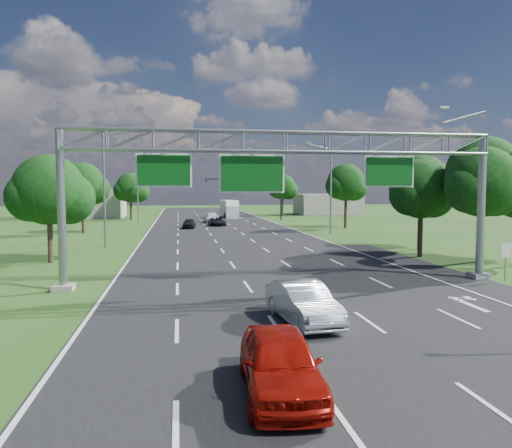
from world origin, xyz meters
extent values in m
plane|color=#1D4815|center=(0.00, 30.00, 0.00)|extent=(220.00, 220.00, 0.00)
cube|color=black|center=(0.00, 30.00, 0.00)|extent=(18.00, 180.00, 0.02)
cube|color=black|center=(10.20, 14.00, 0.00)|extent=(3.00, 30.00, 0.02)
cube|color=gray|center=(11.50, 12.00, 0.15)|extent=(1.00, 1.00, 0.30)
cylinder|color=gray|center=(11.50, 12.00, 4.00)|extent=(0.44, 0.44, 8.00)
cube|color=gray|center=(-11.00, 12.00, 0.15)|extent=(1.00, 1.00, 0.30)
cylinder|color=gray|center=(-11.00, 12.00, 4.00)|extent=(0.40, 0.40, 8.00)
cylinder|color=gray|center=(10.30, 12.00, 9.00)|extent=(2.54, 0.12, 0.79)
cube|color=beige|center=(9.10, 12.00, 9.50)|extent=(0.50, 0.22, 0.12)
cube|color=white|center=(-6.00, 11.98, 6.00)|extent=(2.80, 0.05, 1.70)
cube|color=#094811|center=(-6.00, 11.92, 6.00)|extent=(2.62, 0.05, 1.52)
cube|color=white|center=(-1.50, 11.98, 5.85)|extent=(3.40, 0.05, 2.00)
cube|color=#094811|center=(-1.50, 11.92, 5.85)|extent=(3.22, 0.05, 1.82)
cube|color=white|center=(6.00, 11.98, 6.00)|extent=(2.80, 0.05, 1.70)
cube|color=#094811|center=(6.00, 11.92, 6.00)|extent=(2.62, 0.05, 1.52)
cylinder|color=gray|center=(12.40, 11.00, 1.00)|extent=(0.06, 0.06, 2.00)
cube|color=white|center=(12.40, 10.97, 1.70)|extent=(0.60, 0.04, 0.80)
cylinder|color=black|center=(11.00, 65.00, 3.50)|extent=(0.24, 0.24, 7.00)
cylinder|color=black|center=(5.00, 65.00, 6.60)|extent=(12.00, 0.18, 0.18)
imported|color=black|center=(-1.00, 65.00, 6.05)|extent=(0.18, 0.22, 1.10)
imported|color=black|center=(4.00, 65.00, 6.05)|extent=(0.18, 0.22, 1.10)
imported|color=black|center=(9.00, 65.00, 6.05)|extent=(0.18, 0.22, 1.10)
cylinder|color=gray|center=(-11.50, 30.00, 5.00)|extent=(0.20, 0.20, 10.00)
cylinder|color=gray|center=(-10.20, 30.00, 9.70)|extent=(2.78, 0.12, 0.60)
cube|color=beige|center=(-8.90, 30.00, 10.10)|extent=(0.55, 0.22, 0.12)
cylinder|color=gray|center=(-11.50, 65.00, 5.00)|extent=(0.20, 0.20, 10.00)
cylinder|color=gray|center=(-10.20, 65.00, 9.70)|extent=(2.78, 0.12, 0.60)
cube|color=beige|center=(-8.90, 65.00, 10.10)|extent=(0.55, 0.22, 0.12)
cylinder|color=gray|center=(11.50, 40.00, 5.00)|extent=(0.20, 0.20, 10.00)
cylinder|color=gray|center=(10.20, 40.00, 9.70)|extent=(2.78, 0.12, 0.60)
cube|color=beige|center=(8.90, 40.00, 10.10)|extent=(0.55, 0.22, 0.12)
cylinder|color=#2D2116|center=(13.50, 15.00, 1.87)|extent=(0.36, 0.36, 3.74)
sphere|color=black|center=(13.50, 15.00, 5.50)|extent=(4.40, 4.40, 4.40)
sphere|color=black|center=(14.60, 15.40, 4.95)|extent=(3.30, 3.30, 3.30)
sphere|color=black|center=(12.51, 14.70, 5.06)|extent=(3.08, 3.08, 3.08)
cylinder|color=#2D2116|center=(15.50, 18.00, 2.09)|extent=(0.36, 0.36, 4.18)
sphere|color=black|center=(15.50, 18.00, 6.18)|extent=(5.00, 5.00, 5.00)
sphere|color=black|center=(16.75, 18.40, 5.55)|extent=(3.75, 3.75, 3.75)
sphere|color=black|center=(14.38, 17.70, 5.68)|extent=(3.50, 3.50, 3.50)
cylinder|color=#2D2116|center=(12.50, 21.00, 1.65)|extent=(0.36, 0.36, 3.30)
sphere|color=black|center=(12.50, 21.00, 5.06)|extent=(4.40, 4.40, 4.40)
sphere|color=black|center=(13.60, 21.40, 4.51)|extent=(3.30, 3.30, 3.30)
sphere|color=black|center=(11.51, 20.70, 4.62)|extent=(3.08, 3.08, 3.08)
sphere|color=black|center=(15.96, 15.70, 4.90)|extent=(3.22, 3.22, 3.22)
cylinder|color=#2D2116|center=(14.50, 25.00, 1.76)|extent=(0.36, 0.36, 3.52)
sphere|color=black|center=(14.50, 25.00, 5.44)|extent=(4.80, 4.80, 4.80)
sphere|color=black|center=(15.70, 25.40, 4.84)|extent=(3.60, 3.60, 3.60)
sphere|color=black|center=(13.42, 24.70, 4.96)|extent=(3.36, 3.36, 3.36)
cylinder|color=#2D2116|center=(-14.00, 22.00, 1.54)|extent=(0.36, 0.36, 3.08)
sphere|color=black|center=(-14.00, 22.00, 5.00)|extent=(4.80, 4.80, 4.80)
sphere|color=black|center=(-12.80, 22.40, 4.40)|extent=(3.60, 3.60, 3.60)
sphere|color=black|center=(-15.08, 21.70, 4.52)|extent=(3.36, 3.36, 3.36)
cylinder|color=#2D2116|center=(-16.00, 45.00, 1.87)|extent=(0.36, 0.36, 3.74)
sphere|color=black|center=(-16.00, 45.00, 5.66)|extent=(4.80, 4.80, 4.80)
sphere|color=black|center=(-14.80, 45.40, 5.06)|extent=(3.60, 3.60, 3.60)
sphere|color=black|center=(-17.08, 44.70, 5.18)|extent=(3.36, 3.36, 3.36)
cylinder|color=#2D2116|center=(-13.00, 70.00, 1.65)|extent=(0.36, 0.36, 3.30)
sphere|color=black|center=(-13.00, 70.00, 5.22)|extent=(4.80, 4.80, 4.80)
sphere|color=black|center=(-11.80, 70.40, 4.62)|extent=(3.60, 3.60, 3.60)
sphere|color=black|center=(-14.08, 69.70, 4.74)|extent=(3.36, 3.36, 3.36)
cylinder|color=#2D2116|center=(16.00, 48.00, 1.98)|extent=(0.36, 0.36, 3.96)
sphere|color=black|center=(16.00, 48.00, 5.88)|extent=(4.80, 4.80, 4.80)
sphere|color=black|center=(17.20, 48.40, 5.28)|extent=(3.60, 3.60, 3.60)
sphere|color=black|center=(14.92, 47.70, 5.40)|extent=(3.36, 3.36, 3.36)
cylinder|color=#2D2116|center=(14.00, 78.00, 1.76)|extent=(0.36, 0.36, 3.52)
sphere|color=black|center=(14.00, 78.00, 5.44)|extent=(4.80, 4.80, 4.80)
sphere|color=black|center=(15.20, 78.40, 4.84)|extent=(3.60, 3.60, 3.60)
sphere|color=black|center=(12.92, 77.70, 4.96)|extent=(3.36, 3.36, 3.36)
cube|color=gray|center=(-22.00, 78.00, 2.50)|extent=(14.00, 10.00, 5.00)
cube|color=gray|center=(24.00, 82.00, 2.00)|extent=(12.00, 9.00, 4.00)
imported|color=#970F06|center=(-2.85, -1.92, 0.79)|extent=(2.15, 4.74, 1.58)
imported|color=#B5BCC1|center=(-0.68, 4.42, 0.76)|extent=(2.16, 4.79, 1.53)
imported|color=silver|center=(-0.37, 61.28, 0.71)|extent=(2.11, 4.93, 1.42)
imported|color=black|center=(-0.07, 54.42, 0.60)|extent=(2.29, 4.43, 1.19)
imported|color=black|center=(-4.00, 50.44, 0.63)|extent=(1.92, 3.87, 1.27)
cube|color=white|center=(3.60, 74.63, 1.59)|extent=(2.90, 5.98, 2.88)
cube|color=silver|center=(3.60, 70.59, 1.06)|extent=(2.42, 2.33, 2.11)
cylinder|color=black|center=(2.54, 70.79, 0.48)|extent=(0.34, 0.96, 0.96)
cylinder|color=black|center=(4.65, 70.79, 0.48)|extent=(0.34, 0.96, 0.96)
cylinder|color=black|center=(2.54, 76.55, 0.48)|extent=(0.34, 0.96, 0.96)
cylinder|color=black|center=(4.65, 76.55, 0.48)|extent=(0.34, 0.96, 0.96)
camera|label=1|loc=(-5.29, -13.68, 5.07)|focal=35.00mm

